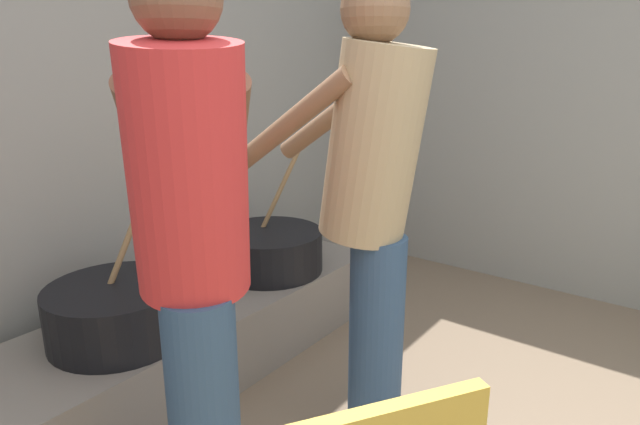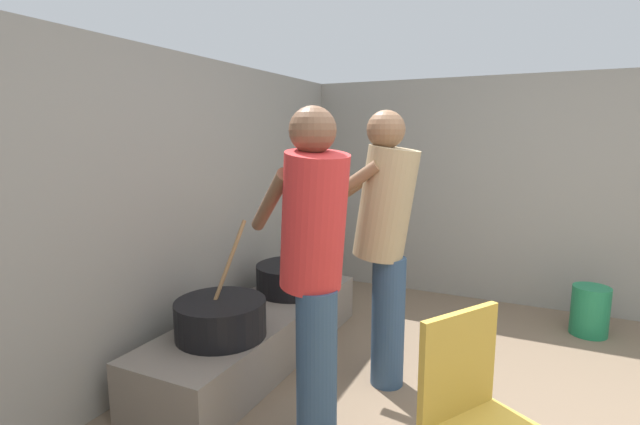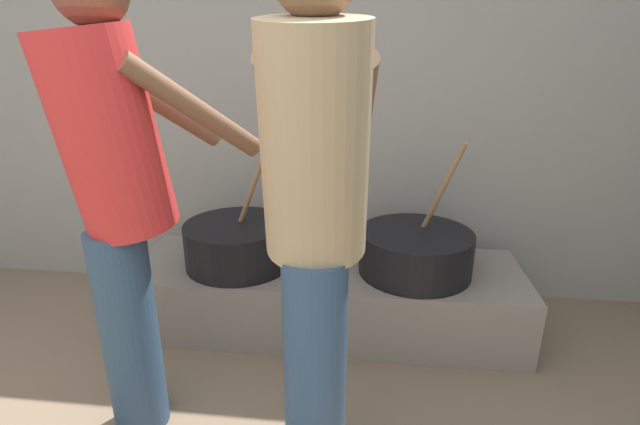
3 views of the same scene
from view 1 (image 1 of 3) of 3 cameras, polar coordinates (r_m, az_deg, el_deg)
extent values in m
cube|color=gray|center=(2.53, -30.44, 5.12)|extent=(5.23, 0.20, 2.03)
cube|color=slate|center=(2.63, -12.14, -12.14)|extent=(1.95, 0.60, 0.34)
cylinder|color=black|center=(2.26, -20.61, -9.82)|extent=(0.53, 0.53, 0.22)
cylinder|color=#937047|center=(2.20, -19.37, -1.80)|extent=(0.24, 0.13, 0.51)
cylinder|color=black|center=(2.78, -5.37, -4.03)|extent=(0.54, 0.54, 0.21)
cylinder|color=#937047|center=(2.76, -4.21, 2.44)|extent=(0.17, 0.22, 0.51)
cylinder|color=navy|center=(2.04, 5.94, -13.27)|extent=(0.20, 0.20, 0.80)
cylinder|color=tan|center=(1.82, 5.75, 7.26)|extent=(0.32, 0.40, 0.68)
sphere|color=brown|center=(1.81, 5.85, 20.64)|extent=(0.22, 0.22, 0.22)
cylinder|color=brown|center=(2.05, 1.49, 10.28)|extent=(0.10, 0.49, 0.37)
cylinder|color=brown|center=(1.82, -3.06, 9.57)|extent=(0.10, 0.49, 0.37)
cylinder|color=navy|center=(1.67, -12.05, -21.07)|extent=(0.20, 0.20, 0.79)
cylinder|color=red|center=(1.40, -13.77, 3.99)|extent=(0.48, 0.49, 0.68)
cylinder|color=brown|center=(1.63, -9.04, 8.38)|extent=(0.37, 0.41, 0.37)
cylinder|color=brown|center=(1.64, -18.59, 7.77)|extent=(0.37, 0.41, 0.37)
camera|label=2|loc=(1.06, -136.59, -5.34)|focal=26.17mm
camera|label=3|loc=(1.72, 48.10, 9.77)|focal=25.84mm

